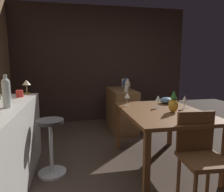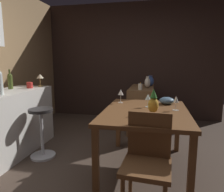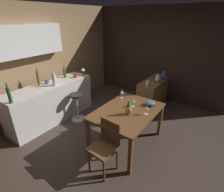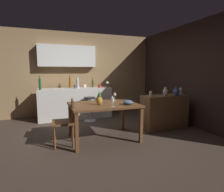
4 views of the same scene
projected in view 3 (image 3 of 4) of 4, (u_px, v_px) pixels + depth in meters
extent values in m
plane|color=#47382D|center=(109.00, 139.00, 3.58)|extent=(9.00, 9.00, 0.00)
cube|color=#9E7A51|center=(38.00, 63.00, 4.13)|extent=(5.20, 0.10, 2.60)
cube|color=white|center=(24.00, 41.00, 3.61)|extent=(1.70, 0.32, 0.64)
cube|color=#33231E|center=(151.00, 54.00, 5.07)|extent=(0.10, 4.40, 2.60)
cube|color=brown|center=(127.00, 111.00, 3.19)|extent=(1.35, 0.98, 0.04)
cube|color=brown|center=(88.00, 136.00, 3.11)|extent=(0.06, 0.06, 0.70)
cube|color=brown|center=(124.00, 109.00, 4.03)|extent=(0.06, 0.06, 0.70)
cube|color=brown|center=(130.00, 157.00, 2.65)|extent=(0.06, 0.06, 0.70)
cube|color=brown|center=(160.00, 120.00, 3.57)|extent=(0.06, 0.06, 0.70)
cube|color=silver|center=(52.00, 102.00, 4.10)|extent=(2.10, 0.60, 0.90)
cube|color=brown|center=(153.00, 95.00, 4.57)|extent=(1.10, 0.44, 0.82)
cube|color=brown|center=(103.00, 149.00, 2.68)|extent=(0.43, 0.43, 0.04)
cube|color=brown|center=(110.00, 132.00, 2.71)|extent=(0.06, 0.38, 0.42)
cylinder|color=brown|center=(104.00, 171.00, 2.57)|extent=(0.04, 0.04, 0.43)
cylinder|color=brown|center=(89.00, 161.00, 2.75)|extent=(0.04, 0.04, 0.43)
cylinder|color=brown|center=(117.00, 159.00, 2.79)|extent=(0.04, 0.04, 0.43)
cylinder|color=brown|center=(103.00, 150.00, 2.98)|extent=(0.04, 0.04, 0.43)
cylinder|color=#262323|center=(76.00, 95.00, 3.97)|extent=(0.32, 0.32, 0.04)
cylinder|color=silver|center=(77.00, 108.00, 4.11)|extent=(0.04, 0.04, 0.64)
cylinder|color=silver|center=(78.00, 119.00, 4.24)|extent=(0.34, 0.34, 0.03)
cylinder|color=silver|center=(122.00, 98.00, 3.65)|extent=(0.07, 0.07, 0.00)
cylinder|color=silver|center=(122.00, 95.00, 3.63)|extent=(0.01, 0.01, 0.11)
cone|color=silver|center=(122.00, 91.00, 3.59)|extent=(0.08, 0.08, 0.08)
cylinder|color=silver|center=(146.00, 114.00, 3.05)|extent=(0.08, 0.08, 0.00)
cylinder|color=silver|center=(146.00, 112.00, 3.03)|extent=(0.01, 0.01, 0.09)
cone|color=silver|center=(147.00, 108.00, 2.99)|extent=(0.06, 0.06, 0.07)
cylinder|color=silver|center=(133.00, 106.00, 3.31)|extent=(0.06, 0.06, 0.00)
cylinder|color=silver|center=(133.00, 104.00, 3.28)|extent=(0.01, 0.01, 0.09)
cone|color=silver|center=(133.00, 100.00, 3.25)|extent=(0.07, 0.07, 0.07)
ellipsoid|color=gold|center=(128.00, 110.00, 3.01)|extent=(0.12, 0.12, 0.17)
cone|color=#2D6B28|center=(129.00, 103.00, 2.95)|extent=(0.08, 0.08, 0.10)
ellipsoid|color=slate|center=(150.00, 103.00, 3.33)|extent=(0.20, 0.20, 0.09)
cylinder|color=#475623|center=(65.00, 74.00, 4.34)|extent=(0.07, 0.07, 0.20)
sphere|color=#475623|center=(64.00, 70.00, 4.30)|extent=(0.07, 0.07, 0.07)
cylinder|color=#475623|center=(64.00, 68.00, 4.27)|extent=(0.03, 0.03, 0.07)
cylinder|color=#1E592D|center=(9.00, 96.00, 3.04)|extent=(0.06, 0.06, 0.28)
sphere|color=#1E592D|center=(7.00, 88.00, 2.98)|extent=(0.06, 0.06, 0.06)
cylinder|color=#1E592D|center=(7.00, 85.00, 2.95)|extent=(0.02, 0.02, 0.08)
cylinder|color=#8C5114|center=(38.00, 79.00, 3.86)|extent=(0.07, 0.07, 0.29)
sphere|color=#8C5114|center=(37.00, 73.00, 3.80)|extent=(0.07, 0.07, 0.07)
cylinder|color=#8C5114|center=(37.00, 70.00, 3.77)|extent=(0.02, 0.02, 0.08)
cylinder|color=silver|center=(54.00, 80.00, 3.82)|extent=(0.08, 0.08, 0.26)
sphere|color=silver|center=(53.00, 75.00, 3.76)|extent=(0.08, 0.08, 0.08)
cylinder|color=silver|center=(53.00, 72.00, 3.74)|extent=(0.03, 0.03, 0.05)
cylinder|color=white|center=(54.00, 77.00, 4.25)|extent=(0.09, 0.09, 0.09)
torus|color=white|center=(56.00, 77.00, 4.29)|extent=(0.05, 0.01, 0.05)
cylinder|color=#515660|center=(47.00, 82.00, 3.96)|extent=(0.08, 0.08, 0.08)
torus|color=#515660|center=(49.00, 81.00, 4.00)|extent=(0.05, 0.01, 0.05)
cylinder|color=red|center=(75.00, 76.00, 4.36)|extent=(0.09, 0.09, 0.09)
torus|color=red|center=(77.00, 75.00, 4.40)|extent=(0.05, 0.01, 0.05)
cylinder|color=#A58447|center=(83.00, 75.00, 4.52)|extent=(0.08, 0.08, 0.02)
cylinder|color=#A58447|center=(83.00, 73.00, 4.49)|extent=(0.02, 0.02, 0.12)
cone|color=beige|center=(83.00, 69.00, 4.45)|extent=(0.11, 0.11, 0.07)
cylinder|color=white|center=(148.00, 83.00, 4.09)|extent=(0.07, 0.07, 0.11)
ellipsoid|color=yellow|center=(148.00, 80.00, 4.06)|extent=(0.01, 0.01, 0.03)
cylinder|color=white|center=(164.00, 75.00, 4.56)|extent=(0.06, 0.06, 0.18)
ellipsoid|color=yellow|center=(165.00, 71.00, 4.52)|extent=(0.01, 0.01, 0.03)
ellipsoid|color=#334C8C|center=(163.00, 76.00, 4.44)|extent=(0.15, 0.15, 0.19)
cylinder|color=#334C8C|center=(164.00, 72.00, 4.39)|extent=(0.08, 0.08, 0.02)
ellipsoid|color=beige|center=(157.00, 79.00, 4.25)|extent=(0.11, 0.11, 0.19)
cylinder|color=beige|center=(158.00, 74.00, 4.21)|extent=(0.06, 0.06, 0.02)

